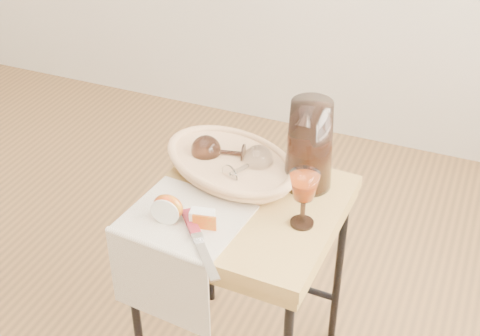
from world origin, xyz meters
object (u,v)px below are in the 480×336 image
at_px(table_knife, 199,240).
at_px(goblet_lying_b, 246,166).
at_px(tea_towel, 185,218).
at_px(side_table, 243,291).
at_px(goblet_lying_a, 222,152).
at_px(bread_basket, 231,165).
at_px(apple_half, 168,207).
at_px(pitcher, 310,145).
at_px(wine_goblet, 303,199).

bearing_deg(table_knife, goblet_lying_b, 137.75).
bearing_deg(tea_towel, table_knife, -40.17).
xyz_separation_m(side_table, goblet_lying_a, (-0.12, 0.13, 0.37)).
bearing_deg(goblet_lying_a, bread_basket, 141.43).
relative_size(bread_basket, goblet_lying_b, 2.78).
bearing_deg(apple_half, tea_towel, 25.93).
bearing_deg(pitcher, table_knife, -115.98).
bearing_deg(tea_towel, goblet_lying_b, 73.84).
distance_m(bread_basket, apple_half, 0.26).
relative_size(tea_towel, table_knife, 1.13).
xyz_separation_m(goblet_lying_a, goblet_lying_b, (0.09, -0.04, -0.00)).
xyz_separation_m(goblet_lying_a, pitcher, (0.24, 0.02, 0.07)).
xyz_separation_m(goblet_lying_a, apple_half, (-0.03, -0.27, -0.01)).
relative_size(side_table, pitcher, 2.19).
height_order(bread_basket, table_knife, bread_basket).
xyz_separation_m(bread_basket, goblet_lying_a, (-0.03, 0.02, 0.03)).
xyz_separation_m(pitcher, table_knife, (-0.16, -0.34, -0.11)).
relative_size(wine_goblet, apple_half, 1.96).
height_order(goblet_lying_b, pitcher, pitcher).
distance_m(bread_basket, table_knife, 0.31).
height_order(side_table, wine_goblet, wine_goblet).
relative_size(pitcher, table_knife, 1.14).
relative_size(tea_towel, apple_half, 3.68).
height_order(wine_goblet, table_knife, wine_goblet).
relative_size(goblet_lying_a, goblet_lying_b, 1.03).
relative_size(side_table, table_knife, 2.49).
relative_size(side_table, tea_towel, 2.20).
xyz_separation_m(goblet_lying_a, table_knife, (0.08, -0.32, -0.04)).
xyz_separation_m(goblet_lying_b, wine_goblet, (0.20, -0.11, 0.02)).
bearing_deg(goblet_lying_b, tea_towel, -177.57).
xyz_separation_m(side_table, pitcher, (0.13, 0.14, 0.44)).
relative_size(goblet_lying_b, wine_goblet, 0.87).
bearing_deg(table_knife, wine_goblet, 89.07).
bearing_deg(side_table, pitcher, 48.82).
relative_size(tea_towel, goblet_lying_a, 2.10).
bearing_deg(wine_goblet, goblet_lying_a, 151.99).
relative_size(pitcher, wine_goblet, 1.89).
xyz_separation_m(tea_towel, wine_goblet, (0.28, 0.09, 0.07)).
xyz_separation_m(wine_goblet, apple_half, (-0.31, -0.12, -0.03)).
distance_m(goblet_lying_a, wine_goblet, 0.32).
distance_m(side_table, tea_towel, 0.36).
xyz_separation_m(bread_basket, pitcher, (0.21, 0.04, 0.10)).
height_order(side_table, apple_half, apple_half).
bearing_deg(wine_goblet, goblet_lying_b, 150.13).
bearing_deg(goblet_lying_b, table_knife, -157.29).
height_order(goblet_lying_b, table_knife, goblet_lying_b).
relative_size(tea_towel, goblet_lying_b, 2.16).
distance_m(goblet_lying_a, table_knife, 0.33).
distance_m(goblet_lying_b, wine_goblet, 0.23).
height_order(goblet_lying_a, goblet_lying_b, goblet_lying_a).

